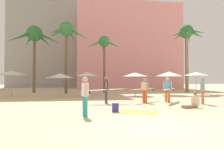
% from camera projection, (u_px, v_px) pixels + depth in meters
% --- Properties ---
extents(ground, '(120.00, 120.00, 0.00)m').
position_uv_depth(ground, '(160.00, 126.00, 6.65)').
color(ground, '#C6B28C').
extents(hotel_pink, '(17.32, 9.30, 14.30)m').
position_uv_depth(hotel_pink, '(126.00, 49.00, 36.72)').
color(hotel_pink, pink).
rests_on(hotel_pink, ground).
extents(hotel_tower_gray, '(16.01, 8.95, 37.58)m').
position_uv_depth(hotel_tower_gray, '(52.00, 1.00, 44.56)').
color(hotel_tower_gray, gray).
rests_on(hotel_tower_gray, ground).
extents(palm_tree_far_left, '(6.23, 5.54, 8.03)m').
position_uv_depth(palm_tree_far_left, '(34.00, 37.00, 24.34)').
color(palm_tree_far_left, brown).
rests_on(palm_tree_far_left, ground).
extents(palm_tree_left, '(4.30, 4.17, 6.77)m').
position_uv_depth(palm_tree_left, '(104.00, 45.00, 24.10)').
color(palm_tree_left, brown).
rests_on(palm_tree_left, ground).
extents(palm_tree_center, '(4.36, 4.19, 8.30)m').
position_uv_depth(palm_tree_center, '(187.00, 37.00, 24.85)').
color(palm_tree_center, '#896B4C').
rests_on(palm_tree_center, ground).
extents(palm_tree_right, '(4.78, 4.96, 8.09)m').
position_uv_depth(palm_tree_right, '(66.00, 33.00, 22.83)').
color(palm_tree_right, brown).
rests_on(palm_tree_right, ground).
extents(cafe_umbrella_0, '(2.80, 2.80, 2.34)m').
position_uv_depth(cafe_umbrella_0, '(12.00, 73.00, 18.31)').
color(cafe_umbrella_0, gray).
rests_on(cafe_umbrella_0, ground).
extents(cafe_umbrella_1, '(2.50, 2.50, 2.23)m').
position_uv_depth(cafe_umbrella_1, '(135.00, 75.00, 19.61)').
color(cafe_umbrella_1, gray).
rests_on(cafe_umbrella_1, ground).
extents(cafe_umbrella_2, '(2.13, 2.13, 2.24)m').
position_uv_depth(cafe_umbrella_2, '(87.00, 74.00, 19.09)').
color(cafe_umbrella_2, gray).
rests_on(cafe_umbrella_2, ground).
extents(cafe_umbrella_3, '(2.32, 2.32, 2.30)m').
position_uv_depth(cafe_umbrella_3, '(196.00, 74.00, 20.07)').
color(cafe_umbrella_3, gray).
rests_on(cafe_umbrella_3, ground).
extents(cafe_umbrella_4, '(2.58, 2.58, 2.11)m').
position_uv_depth(cafe_umbrella_4, '(60.00, 76.00, 18.49)').
color(cafe_umbrella_4, gray).
rests_on(cafe_umbrella_4, ground).
extents(cafe_umbrella_5, '(2.70, 2.70, 2.34)m').
position_uv_depth(cafe_umbrella_5, '(169.00, 74.00, 20.28)').
color(cafe_umbrella_5, gray).
rests_on(cafe_umbrella_5, ground).
extents(beach_towel, '(2.20, 1.73, 0.01)m').
position_uv_depth(beach_towel, '(136.00, 112.00, 9.58)').
color(beach_towel, '#F4CC4C').
rests_on(beach_towel, ground).
extents(backpack, '(0.31, 0.25, 0.42)m').
position_uv_depth(backpack, '(115.00, 108.00, 9.57)').
color(backpack, '#3A308B').
rests_on(backpack, ground).
extents(person_mid_left, '(2.57, 2.04, 1.63)m').
position_uv_depth(person_mid_left, '(144.00, 89.00, 13.70)').
color(person_mid_left, orange).
rests_on(person_mid_left, ground).
extents(person_far_left, '(2.14, 2.58, 1.69)m').
position_uv_depth(person_far_left, '(168.00, 89.00, 13.77)').
color(person_far_left, orange).
rests_on(person_far_left, ground).
extents(person_near_right, '(2.76, 0.81, 1.73)m').
position_uv_depth(person_near_right, '(106.00, 89.00, 13.09)').
color(person_near_right, '#3D3D42').
rests_on(person_near_right, ground).
extents(person_near_left, '(0.44, 0.54, 1.68)m').
position_uv_depth(person_near_left, '(203.00, 90.00, 12.71)').
color(person_near_left, orange).
rests_on(person_near_left, ground).
extents(person_far_right, '(1.02, 0.63, 0.91)m').
position_uv_depth(person_far_right, '(193.00, 102.00, 11.05)').
color(person_far_right, '#936B51').
rests_on(person_far_right, ground).
extents(person_mid_right, '(0.30, 0.61, 1.66)m').
position_uv_depth(person_mid_right, '(85.00, 95.00, 8.51)').
color(person_mid_right, teal).
rests_on(person_mid_right, ground).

